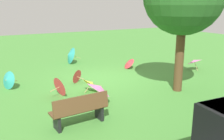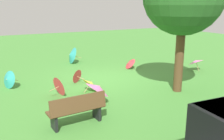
{
  "view_description": "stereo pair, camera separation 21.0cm",
  "coord_description": "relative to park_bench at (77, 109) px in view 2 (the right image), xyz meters",
  "views": [
    {
      "loc": [
        4.86,
        9.6,
        3.24
      ],
      "look_at": [
        0.02,
        0.71,
        0.6
      ],
      "focal_mm": 40.09,
      "sensor_mm": 36.0,
      "label": 1
    },
    {
      "loc": [
        4.68,
        9.7,
        3.24
      ],
      "look_at": [
        0.02,
        0.71,
        0.6
      ],
      "focal_mm": 40.09,
      "sensor_mm": 36.0,
      "label": 2
    }
  ],
  "objects": [
    {
      "name": "parasol_pink_1",
      "position": [
        -1.2,
        -1.24,
        0.06
      ],
      "size": [
        0.88,
        0.94,
        0.85
      ],
      "color": "tan",
      "rests_on": "ground"
    },
    {
      "name": "park_bench",
      "position": [
        0.0,
        0.0,
        0.0
      ],
      "size": [
        1.63,
        0.58,
        0.9
      ],
      "color": "brown",
      "rests_on": "ground"
    },
    {
      "name": "parasol_yellow_0",
      "position": [
        -1.41,
        -2.41,
        -0.14
      ],
      "size": [
        0.65,
        0.74,
        0.61
      ],
      "color": "tan",
      "rests_on": "ground"
    },
    {
      "name": "parasol_red_4",
      "position": [
        -1.29,
        -3.72,
        -0.16
      ],
      "size": [
        0.62,
        0.61,
        0.6
      ],
      "color": "tan",
      "rests_on": "ground"
    },
    {
      "name": "parasol_teal_2",
      "position": [
        -2.28,
        -7.38,
        0.01
      ],
      "size": [
        0.91,
        0.96,
        0.96
      ],
      "color": "tan",
      "rests_on": "ground"
    },
    {
      "name": "parasol_red_3",
      "position": [
        -4.62,
        -4.82,
        -0.18
      ],
      "size": [
        0.61,
        0.71,
        0.55
      ],
      "color": "tan",
      "rests_on": "ground"
    },
    {
      "name": "parasol_red_0",
      "position": [
        -0.26,
        -2.54,
        -0.1
      ],
      "size": [
        0.68,
        0.77,
        0.73
      ],
      "color": "tan",
      "rests_on": "ground"
    },
    {
      "name": "ground",
      "position": [
        -2.6,
        -3.62,
        -0.47
      ],
      "size": [
        40.0,
        40.0,
        0.0
      ],
      "primitive_type": "plane",
      "color": "#478C38"
    },
    {
      "name": "parasol_teal_0",
      "position": [
        1.37,
        -4.28,
        -0.1
      ],
      "size": [
        0.72,
        0.8,
        0.73
      ],
      "color": "tan",
      "rests_on": "ground"
    },
    {
      "name": "parasol_pink_0",
      "position": [
        -7.38,
        -2.93,
        0.01
      ],
      "size": [
        0.94,
        0.92,
        0.69
      ],
      "color": "tan",
      "rests_on": "ground"
    }
  ]
}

